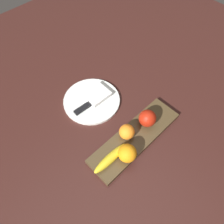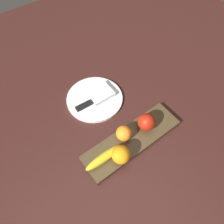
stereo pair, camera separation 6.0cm
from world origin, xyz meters
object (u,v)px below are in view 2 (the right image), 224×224
(fruit_tray, at_px, (132,140))
(banana, at_px, (104,157))
(dinner_plate, at_px, (95,99))
(knife, at_px, (88,104))
(orange_near_apple, at_px, (121,155))
(orange_near_banana, at_px, (124,133))
(folded_napkin, at_px, (100,93))
(apple, at_px, (146,122))

(fruit_tray, relative_size, banana, 2.64)
(banana, height_order, dinner_plate, banana)
(banana, bearing_deg, dinner_plate, 62.84)
(banana, relative_size, knife, 0.87)
(fruit_tray, distance_m, orange_near_apple, 0.10)
(orange_near_apple, xyz_separation_m, knife, (0.04, 0.29, -0.04))
(orange_near_banana, height_order, folded_napkin, orange_near_banana)
(orange_near_apple, bearing_deg, apple, 15.74)
(orange_near_apple, relative_size, folded_napkin, 0.65)
(fruit_tray, relative_size, orange_near_banana, 6.86)
(apple, relative_size, knife, 0.39)
(orange_near_apple, distance_m, dinner_plate, 0.32)
(apple, xyz_separation_m, orange_near_apple, (-0.16, -0.05, -0.00))
(apple, height_order, dinner_plate, apple)
(orange_near_banana, relative_size, knife, 0.34)
(banana, bearing_deg, folded_napkin, 57.71)
(apple, height_order, knife, apple)
(apple, distance_m, banana, 0.22)
(orange_near_banana, xyz_separation_m, knife, (-0.02, 0.22, -0.04))
(dinner_plate, bearing_deg, apple, -72.93)
(apple, bearing_deg, knife, 116.44)
(apple, height_order, banana, apple)
(banana, distance_m, orange_near_apple, 0.06)
(banana, bearing_deg, orange_near_banana, 14.39)
(banana, xyz_separation_m, orange_near_banana, (0.11, 0.03, 0.01))
(knife, bearing_deg, orange_near_apple, -95.67)
(apple, relative_size, orange_near_apple, 1.03)
(orange_near_apple, relative_size, dinner_plate, 0.27)
(orange_near_banana, bearing_deg, dinner_plate, 84.52)
(fruit_tray, xyz_separation_m, apple, (0.08, 0.01, 0.05))
(fruit_tray, bearing_deg, orange_near_apple, -157.08)
(fruit_tray, xyz_separation_m, knife, (-0.04, 0.25, 0.01))
(banana, bearing_deg, knife, 69.36)
(fruit_tray, relative_size, apple, 5.92)
(banana, xyz_separation_m, dinner_plate, (0.14, 0.27, -0.03))
(dinner_plate, relative_size, knife, 1.40)
(folded_napkin, height_order, knife, folded_napkin)
(fruit_tray, height_order, knife, same)
(orange_near_apple, bearing_deg, banana, 146.56)
(orange_near_banana, xyz_separation_m, dinner_plate, (0.02, 0.24, -0.05))
(apple, relative_size, banana, 0.45)
(folded_napkin, bearing_deg, orange_near_banana, -102.93)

